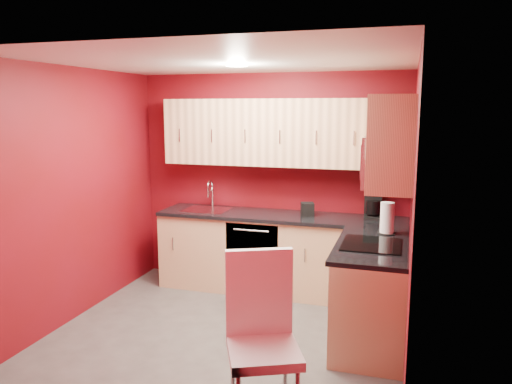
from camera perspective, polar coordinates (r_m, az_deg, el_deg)
The scene contains 21 objects.
floor at distance 4.91m, azimuth -3.23°, elevation -15.74°, with size 3.20×3.20×0.00m, color #54514E.
ceiling at distance 4.46m, azimuth -3.54°, elevation 14.72°, with size 3.20×3.20×0.00m, color white.
wall_back at distance 5.93m, azimuth 1.70°, elevation 1.35°, with size 3.20×3.20×0.00m, color maroon.
wall_front at distance 3.20m, azimuth -12.87°, elevation -6.11°, with size 3.20×3.20×0.00m, color maroon.
wall_left at distance 5.29m, azimuth -19.84°, elevation -0.23°, with size 3.00×3.00×0.00m, color maroon.
wall_right at distance 4.24m, azimuth 17.33°, elevation -2.42°, with size 3.00×3.00×0.00m, color maroon.
base_cabinets_back at distance 5.77m, azimuth 2.78°, elevation -7.18°, with size 2.80×0.60×0.87m, color tan.
base_cabinets_right at distance 4.72m, azimuth 13.12°, elevation -11.34°, with size 0.60×1.30×0.87m, color tan.
countertop_back at distance 5.64m, azimuth 2.78°, elevation -2.80°, with size 2.80×0.63×0.04m, color black.
countertop_right at distance 4.56m, azimuth 13.13°, elevation -6.05°, with size 0.63×1.27×0.04m, color black.
upper_cabinets_back at distance 5.65m, azimuth 3.22°, elevation 6.80°, with size 2.80×0.35×0.75m, color #E8B583.
upper_cabinets_right at distance 4.60m, azimuth 15.54°, elevation 6.59°, with size 0.35×1.55×0.75m.
microwave at distance 4.38m, azimuth 14.90°, elevation 3.50°, with size 0.42×0.76×0.42m.
cooktop at distance 4.52m, azimuth 13.05°, elevation -5.86°, with size 0.50×0.55×0.01m, color black.
sink at distance 5.93m, azimuth -5.63°, elevation -1.69°, with size 0.52×0.42×0.35m.
dishwasher_front at distance 5.57m, azimuth -0.48°, elevation -7.80°, with size 0.60×0.02×0.82m, color black.
downlight at distance 4.74m, azimuth -2.22°, elevation 14.25°, with size 0.20×0.20×0.01m, color white.
coffee_maker at distance 5.57m, azimuth 13.23°, elevation -1.34°, with size 0.19×0.25×0.31m, color black, non-canonical shape.
napkin_holder at distance 5.58m, azimuth 5.90°, elevation -1.98°, with size 0.14×0.14×0.15m, color black, non-canonical shape.
paper_towel at distance 4.92m, azimuth 14.76°, elevation -2.91°, with size 0.17×0.17×0.30m, color white, non-canonical shape.
dining_chair at distance 3.44m, azimuth 0.86°, elevation -16.78°, with size 0.46×0.49×1.15m, color white, non-canonical shape.
Camera 1 is at (1.56, -4.16, 2.10)m, focal length 35.00 mm.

